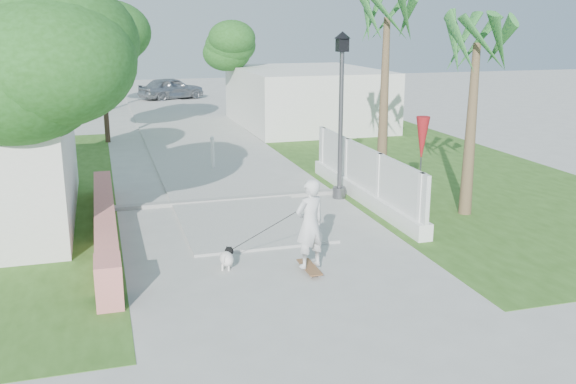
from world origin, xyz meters
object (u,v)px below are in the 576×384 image
object	(u,v)px
bollard	(213,152)
parked_car	(171,88)
skateboarder	(277,229)
dog	(227,258)
patio_umbrella	(422,140)
street_lamp	(341,110)

from	to	relation	value
bollard	parked_car	world-z (taller)	parked_car
parked_car	skateboarder	bearing A→B (deg)	153.36
dog	parked_car	world-z (taller)	parked_car
patio_umbrella	bollard	bearing A→B (deg)	129.91
patio_umbrella	skateboarder	bearing A→B (deg)	-143.92
street_lamp	patio_umbrella	bearing A→B (deg)	-27.76
skateboarder	patio_umbrella	bearing A→B (deg)	-162.52
bollard	dog	bearing A→B (deg)	-98.17
parked_car	street_lamp	bearing A→B (deg)	159.99
street_lamp	patio_umbrella	size ratio (longest dim) A/B	1.93
patio_umbrella	skateboarder	world-z (taller)	patio_umbrella
patio_umbrella	parked_car	xyz separation A→B (m)	(-3.67, 25.55, -0.99)
street_lamp	bollard	xyz separation A→B (m)	(-2.70, 4.50, -1.84)
bollard	patio_umbrella	world-z (taller)	patio_umbrella
skateboarder	parked_car	bearing A→B (deg)	-111.10
bollard	parked_car	bearing A→B (deg)	87.34
bollard	parked_car	distance (m)	20.07
skateboarder	dog	size ratio (longest dim) A/B	3.33
bollard	dog	xyz separation A→B (m)	(-1.26, -8.75, -0.36)
street_lamp	bollard	world-z (taller)	street_lamp
bollard	street_lamp	bearing A→B (deg)	-59.04
dog	parked_car	bearing A→B (deg)	110.48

